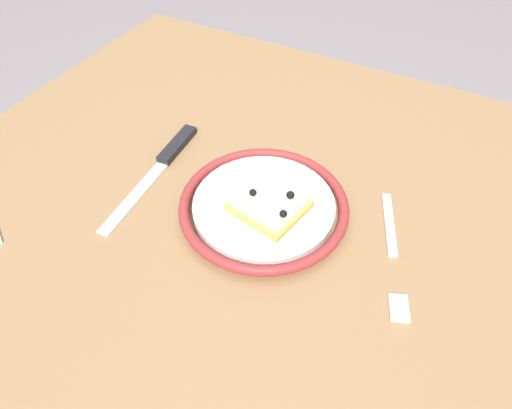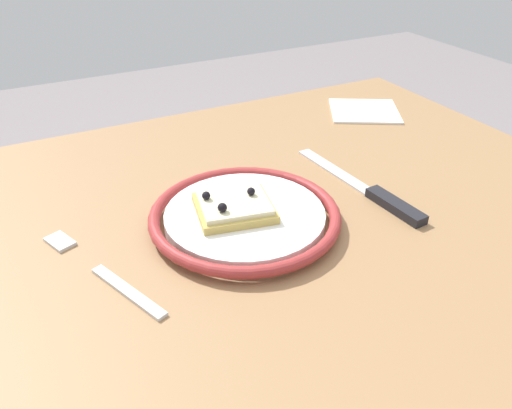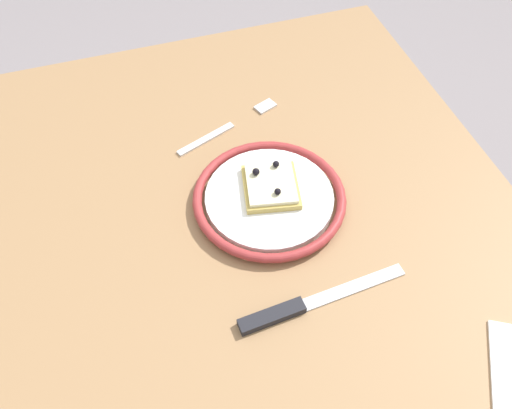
# 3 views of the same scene
# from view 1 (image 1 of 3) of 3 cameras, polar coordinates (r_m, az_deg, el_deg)

# --- Properties ---
(ground_plane) EXTENTS (6.00, 6.00, 0.00)m
(ground_plane) POSITION_cam_1_polar(r_m,az_deg,el_deg) (1.27, -0.02, -21.90)
(ground_plane) COLOR gray
(dining_table) EXTENTS (0.95, 0.80, 0.72)m
(dining_table) POSITION_cam_1_polar(r_m,az_deg,el_deg) (0.72, -0.04, -3.08)
(dining_table) COLOR #936D47
(dining_table) RESTS_ON ground_plane
(plate) EXTENTS (0.23, 0.23, 0.02)m
(plate) POSITION_cam_1_polar(r_m,az_deg,el_deg) (0.61, 0.98, -0.19)
(plate) COLOR white
(plate) RESTS_ON dining_table
(pizza_slice_near) EXTENTS (0.10, 0.10, 0.03)m
(pizza_slice_near) POSITION_cam_1_polar(r_m,az_deg,el_deg) (0.60, 1.70, 0.01)
(pizza_slice_near) COLOR tan
(pizza_slice_near) RESTS_ON plate
(knife) EXTENTS (0.04, 0.24, 0.01)m
(knife) POSITION_cam_1_polar(r_m,az_deg,el_deg) (0.71, -11.19, 5.78)
(knife) COLOR silver
(knife) RESTS_ON dining_table
(fork) EXTENTS (0.09, 0.19, 0.00)m
(fork) POSITION_cam_1_polar(r_m,az_deg,el_deg) (0.60, 16.79, -5.78)
(fork) COLOR silver
(fork) RESTS_ON dining_table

